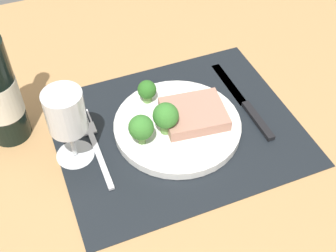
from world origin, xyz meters
TOP-DOWN VIEW (x-y plane):
  - ground_plane at (0.00, 0.00)cm, footprint 140.00×110.00cm
  - placemat at (0.00, 0.00)cm, footprint 43.52×35.73cm
  - plate at (0.00, 0.00)cm, footprint 23.07×23.07cm
  - steak at (3.22, -0.29)cm, footprint 12.15×10.70cm
  - broccoli_back_left at (-7.46, -1.91)cm, footprint 4.37×4.37cm
  - broccoli_front_edge at (-3.02, 7.48)cm, footprint 3.54×3.54cm
  - broccoli_center at (-2.68, -1.06)cm, footprint 4.56×4.56cm
  - fork at (-15.06, 1.42)cm, footprint 2.40×19.20cm
  - knife at (14.55, 0.53)cm, footprint 1.80×23.00cm
  - wine_glass at (-18.76, 1.12)cm, footprint 6.62×6.62cm

SIDE VIEW (x-z plane):
  - ground_plane at x=0.00cm, z-range -3.00..0.00cm
  - placemat at x=0.00cm, z-range 0.00..0.30cm
  - fork at x=-15.06cm, z-range 0.30..0.80cm
  - knife at x=14.55cm, z-range 0.20..1.00cm
  - plate at x=0.00cm, z-range 0.30..1.90cm
  - steak at x=3.22cm, z-range 1.90..4.08cm
  - broccoli_front_edge at x=-3.02cm, z-range 2.24..6.80cm
  - broccoli_back_left at x=-7.46cm, z-range 2.55..8.43cm
  - broccoli_center at x=-2.68cm, z-range 2.51..8.73cm
  - wine_glass at x=-18.76cm, z-range 2.57..17.10cm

